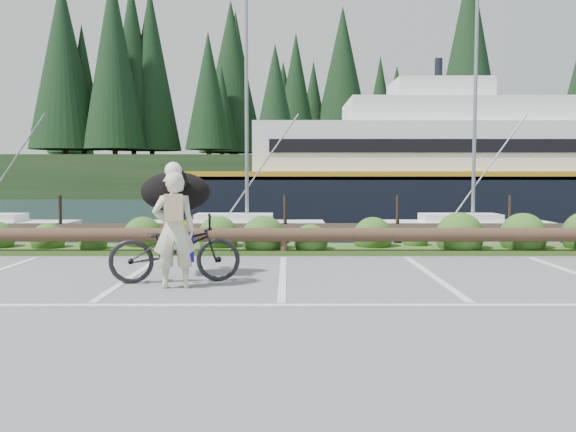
% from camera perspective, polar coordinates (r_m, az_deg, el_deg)
% --- Properties ---
extents(ground, '(72.00, 72.00, 0.00)m').
position_cam_1_polar(ground, '(8.67, -0.60, -7.80)').
color(ground, slate).
extents(harbor_backdrop, '(170.00, 160.00, 30.00)m').
position_cam_1_polar(harbor_backdrop, '(86.97, 0.16, 2.83)').
color(harbor_backdrop, '#172437').
rests_on(harbor_backdrop, ground).
extents(vegetation_strip, '(34.00, 1.60, 0.10)m').
position_cam_1_polar(vegetation_strip, '(13.89, -0.39, -3.12)').
color(vegetation_strip, '#3D5B21').
rests_on(vegetation_strip, ground).
extents(log_rail, '(32.00, 0.30, 0.60)m').
position_cam_1_polar(log_rail, '(13.20, -0.40, -3.71)').
color(log_rail, '#443021').
rests_on(log_rail, ground).
extents(bicycle, '(2.20, 1.06, 1.11)m').
position_cam_1_polar(bicycle, '(10.09, -10.52, -3.01)').
color(bicycle, black).
rests_on(bicycle, ground).
extents(cyclist, '(0.72, 0.53, 1.80)m').
position_cam_1_polar(cyclist, '(9.56, -10.62, -1.30)').
color(cyclist, beige).
rests_on(cyclist, ground).
extents(dog, '(0.77, 1.29, 0.70)m').
position_cam_1_polar(dog, '(10.69, -10.50, 2.24)').
color(dog, black).
rests_on(dog, bicycle).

